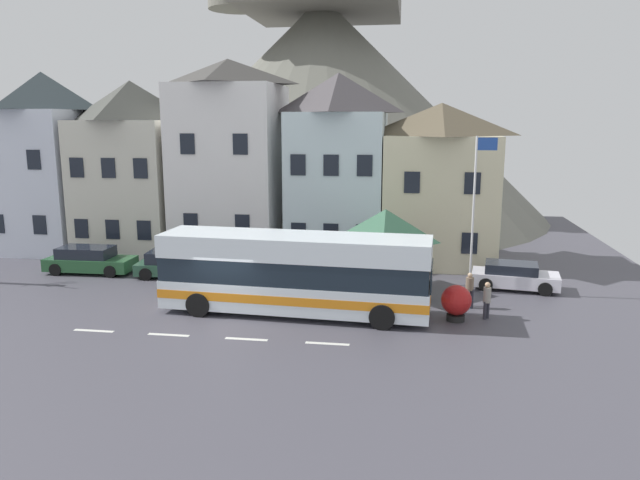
# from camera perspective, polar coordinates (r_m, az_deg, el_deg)

# --- Properties ---
(ground_plane) EXTENTS (40.00, 60.00, 0.07)m
(ground_plane) POSITION_cam_1_polar(r_m,az_deg,el_deg) (24.35, -9.37, -7.77)
(ground_plane) COLOR #4A4852
(townhouse_00) EXTENTS (5.30, 6.79, 10.77)m
(townhouse_00) POSITION_cam_1_polar(r_m,az_deg,el_deg) (40.86, -24.49, 6.81)
(townhouse_00) COLOR silver
(townhouse_00) RESTS_ON ground_plane
(townhouse_01) EXTENTS (5.61, 6.29, 10.18)m
(townhouse_01) POSITION_cam_1_polar(r_m,az_deg,el_deg) (37.84, -17.29, 6.59)
(townhouse_01) COLOR beige
(townhouse_01) RESTS_ON ground_plane
(townhouse_02) EXTENTS (5.83, 5.81, 11.29)m
(townhouse_02) POSITION_cam_1_polar(r_m,az_deg,el_deg) (35.36, -8.54, 7.58)
(townhouse_02) COLOR white
(townhouse_02) RESTS_ON ground_plane
(townhouse_03) EXTENTS (5.22, 6.16, 10.49)m
(townhouse_03) POSITION_cam_1_polar(r_m,az_deg,el_deg) (34.25, 1.74, 6.90)
(townhouse_03) COLOR silver
(townhouse_03) RESTS_ON ground_plane
(townhouse_04) EXTENTS (6.02, 5.81, 8.82)m
(townhouse_04) POSITION_cam_1_polar(r_m,az_deg,el_deg) (33.94, 11.30, 5.24)
(townhouse_04) COLOR beige
(townhouse_04) RESTS_ON ground_plane
(hilltop_castle) EXTENTS (37.05, 37.05, 26.03)m
(hilltop_castle) POSITION_cam_1_polar(r_m,az_deg,el_deg) (51.16, 0.17, 12.96)
(hilltop_castle) COLOR slate
(hilltop_castle) RESTS_ON ground_plane
(transit_bus) EXTENTS (11.21, 3.22, 3.31)m
(transit_bus) POSITION_cam_1_polar(r_m,az_deg,el_deg) (24.60, -2.42, -3.29)
(transit_bus) COLOR white
(transit_bus) RESTS_ON ground_plane
(bus_shelter) EXTENTS (3.60, 3.60, 3.91)m
(bus_shelter) POSITION_cam_1_polar(r_m,az_deg,el_deg) (27.54, 6.26, 1.35)
(bus_shelter) COLOR #473D33
(bus_shelter) RESTS_ON ground_plane
(parked_car_00) EXTENTS (4.17, 2.30, 1.25)m
(parked_car_00) POSITION_cam_1_polar(r_m,az_deg,el_deg) (29.87, 18.01, -3.30)
(parked_car_00) COLOR silver
(parked_car_00) RESTS_ON ground_plane
(parked_car_01) EXTENTS (4.56, 1.95, 1.38)m
(parked_car_01) POSITION_cam_1_polar(r_m,az_deg,el_deg) (33.68, -21.13, -1.80)
(parked_car_01) COLOR #295B33
(parked_car_01) RESTS_ON ground_plane
(parked_car_02) EXTENTS (3.95, 2.24, 1.33)m
(parked_car_02) POSITION_cam_1_polar(r_m,az_deg,el_deg) (31.59, -13.74, -2.24)
(parked_car_02) COLOR #2C543D
(parked_car_02) RESTS_ON ground_plane
(pedestrian_00) EXTENTS (0.36, 0.34, 1.54)m
(pedestrian_00) POSITION_cam_1_polar(r_m,az_deg,el_deg) (26.28, 14.06, -4.57)
(pedestrian_00) COLOR #2D2D38
(pedestrian_00) RESTS_ON ground_plane
(pedestrian_01) EXTENTS (0.34, 0.34, 1.59)m
(pedestrian_01) POSITION_cam_1_polar(r_m,az_deg,el_deg) (26.53, 8.13, -3.96)
(pedestrian_01) COLOR black
(pedestrian_01) RESTS_ON ground_plane
(pedestrian_02) EXTENTS (0.31, 0.31, 1.53)m
(pedestrian_02) POSITION_cam_1_polar(r_m,az_deg,el_deg) (25.03, 15.63, -5.35)
(pedestrian_02) COLOR #2D2D38
(pedestrian_02) RESTS_ON ground_plane
(public_bench) EXTENTS (1.56, 0.48, 0.87)m
(public_bench) POSITION_cam_1_polar(r_m,az_deg,el_deg) (29.83, 5.58, -3.11)
(public_bench) COLOR #473828
(public_bench) RESTS_ON ground_plane
(flagpole) EXTENTS (0.95, 0.10, 7.21)m
(flagpole) POSITION_cam_1_polar(r_m,az_deg,el_deg) (28.02, 14.60, 3.36)
(flagpole) COLOR silver
(flagpole) RESTS_ON ground_plane
(harbour_buoy) EXTENTS (1.21, 1.21, 1.46)m
(harbour_buoy) POSITION_cam_1_polar(r_m,az_deg,el_deg) (24.53, 12.87, -5.71)
(harbour_buoy) COLOR black
(harbour_buoy) RESTS_ON ground_plane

